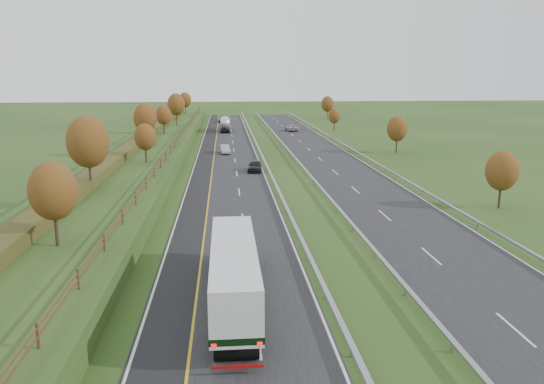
{
  "coord_description": "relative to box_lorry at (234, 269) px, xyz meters",
  "views": [
    {
      "loc": [
        -0.28,
        -26.25,
        13.57
      ],
      "look_at": [
        4.26,
        24.96,
        2.2
      ],
      "focal_mm": 35.0,
      "sensor_mm": 36.0,
      "label": 1
    }
  ],
  "objects": [
    {
      "name": "near_carriageway",
      "position": [
        -0.07,
        56.49,
        -2.31
      ],
      "size": [
        10.5,
        200.0,
        0.04
      ],
      "primitive_type": "cube",
      "color": "black",
      "rests_on": "ground"
    },
    {
      "name": "car_silver_mid",
      "position": [
        -0.48,
        63.41,
        -1.53
      ],
      "size": [
        2.15,
        4.75,
        1.51
      ],
      "primitive_type": "imported",
      "rotation": [
        0.0,
        0.0,
        0.12
      ],
      "color": "#A3A3A8",
      "rests_on": "near_carriageway"
    },
    {
      "name": "hard_shoulder",
      "position": [
        -3.82,
        56.49,
        -2.31
      ],
      "size": [
        3.0,
        200.0,
        0.04
      ],
      "primitive_type": "cube",
      "color": "black",
      "rests_on": "ground"
    },
    {
      "name": "car_dark_near",
      "position": [
        3.79,
        45.2,
        -1.51
      ],
      "size": [
        2.37,
        4.76,
        1.56
      ],
      "primitive_type": "imported",
      "rotation": [
        0.0,
        0.0,
        -0.12
      ],
      "color": "black",
      "rests_on": "near_carriageway"
    },
    {
      "name": "embankment_left",
      "position": [
        -13.07,
        56.49,
        -1.33
      ],
      "size": [
        12.0,
        200.0,
        2.0
      ],
      "primitive_type": "cube",
      "color": "#274117",
      "rests_on": "ground"
    },
    {
      "name": "far_carriageway",
      "position": [
        16.43,
        56.49,
        -2.31
      ],
      "size": [
        10.5,
        200.0,
        0.04
      ],
      "primitive_type": "cube",
      "color": "black",
      "rests_on": "ground"
    },
    {
      "name": "road_tanker",
      "position": [
        -0.34,
        101.91,
        -0.47
      ],
      "size": [
        2.4,
        11.22,
        3.46
      ],
      "color": "silver",
      "rests_on": "near_carriageway"
    },
    {
      "name": "median_barrier_near",
      "position": [
        5.63,
        56.49,
        -1.72
      ],
      "size": [
        0.32,
        200.0,
        0.71
      ],
      "color": "gray",
      "rests_on": "ground"
    },
    {
      "name": "box_lorry",
      "position": [
        0.0,
        0.0,
        0.0
      ],
      "size": [
        2.58,
        16.28,
        4.06
      ],
      "color": "black",
      "rests_on": "near_carriageway"
    },
    {
      "name": "outer_barrier_far",
      "position": [
        22.23,
        56.49,
        -1.71
      ],
      "size": [
        0.32,
        200.0,
        0.71
      ],
      "color": "gray",
      "rests_on": "ground"
    },
    {
      "name": "ground",
      "position": [
        7.93,
        51.49,
        -2.33
      ],
      "size": [
        400.0,
        400.0,
        0.0
      ],
      "primitive_type": "plane",
      "color": "#274117",
      "rests_on": "ground"
    },
    {
      "name": "lane_markings",
      "position": [
        6.33,
        56.37,
        -2.28
      ],
      "size": [
        26.75,
        200.0,
        0.01
      ],
      "color": "silver",
      "rests_on": "near_carriageway"
    },
    {
      "name": "trees_far",
      "position": [
        29.73,
        85.7,
        1.92
      ],
      "size": [
        8.45,
        118.6,
        7.12
      ],
      "color": "#2D2116",
      "rests_on": "ground"
    },
    {
      "name": "hedge_left",
      "position": [
        -15.07,
        56.49,
        0.22
      ],
      "size": [
        2.2,
        180.0,
        1.1
      ],
      "primitive_type": "cube",
      "color": "#383C18",
      "rests_on": "embankment_left"
    },
    {
      "name": "trees_left",
      "position": [
        -12.71,
        53.12,
        4.04
      ],
      "size": [
        6.64,
        164.3,
        7.66
      ],
      "color": "#2D2116",
      "rests_on": "embankment_left"
    },
    {
      "name": "car_oncoming",
      "position": [
        15.98,
        100.6,
        -1.51
      ],
      "size": [
        3.11,
        5.82,
        1.56
      ],
      "primitive_type": "imported",
      "rotation": [
        0.0,
        0.0,
        3.24
      ],
      "color": "#B0B0B5",
      "rests_on": "far_carriageway"
    },
    {
      "name": "car_small_far",
      "position": [
        -1.11,
        126.42,
        -1.59
      ],
      "size": [
        2.48,
        5.03,
        1.41
      ],
      "primitive_type": "imported",
      "rotation": [
        0.0,
        0.0,
        -0.11
      ],
      "color": "#131C3B",
      "rests_on": "near_carriageway"
    },
    {
      "name": "fence_left",
      "position": [
        -8.57,
        56.08,
        0.4
      ],
      "size": [
        0.12,
        189.06,
        1.2
      ],
      "color": "#422B19",
      "rests_on": "embankment_left"
    },
    {
      "name": "median_barrier_far",
      "position": [
        10.73,
        56.49,
        -1.72
      ],
      "size": [
        0.32,
        200.0,
        0.71
      ],
      "color": "gray",
      "rests_on": "ground"
    }
  ]
}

